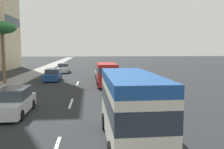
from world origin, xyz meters
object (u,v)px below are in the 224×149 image
at_px(car_second, 53,75).
at_px(palm_tree, 2,29).
at_px(car_lead, 102,73).
at_px(van_third, 107,73).
at_px(car_sixth, 14,102).
at_px(minibus_fifth, 130,105).
at_px(pedestrian_mid_block, 4,74).
at_px(car_fourth, 64,68).

height_order(car_second, palm_tree, palm_tree).
bearing_deg(car_lead, van_third, -178.55).
xyz_separation_m(car_lead, car_sixth, (-17.13, 6.63, -0.01)).
height_order(minibus_fifth, pedestrian_mid_block, minibus_fifth).
bearing_deg(minibus_fifth, car_sixth, 52.41).
height_order(car_lead, car_fourth, car_lead).
relative_size(car_sixth, pedestrian_mid_block, 2.47).
xyz_separation_m(car_fourth, pedestrian_mid_block, (-12.46, 5.76, 0.35)).
xyz_separation_m(car_sixth, pedestrian_mid_block, (13.58, 5.49, 0.34)).
xyz_separation_m(minibus_fifth, car_sixth, (5.10, 6.63, -0.89)).
bearing_deg(palm_tree, minibus_fifth, -146.57).
bearing_deg(van_third, palm_tree, 78.66).
bearing_deg(car_second, pedestrian_mid_block, -70.31).
relative_size(car_lead, car_second, 1.00).
height_order(car_second, pedestrian_mid_block, pedestrian_mid_block).
bearing_deg(car_lead, minibus_fifth, -179.99).
distance_m(car_second, minibus_fifth, 21.70).
relative_size(van_third, minibus_fifth, 0.80).
distance_m(minibus_fifth, palm_tree, 21.82).
distance_m(car_second, car_fourth, 10.49).
distance_m(minibus_fifth, car_sixth, 8.41).
bearing_deg(car_lead, car_second, 103.45).
bearing_deg(car_sixth, pedestrian_mid_block, -158.00).
relative_size(car_sixth, palm_tree, 0.61).
height_order(car_second, minibus_fifth, minibus_fifth).
bearing_deg(pedestrian_mid_block, minibus_fifth, -80.85).
bearing_deg(car_fourth, minibus_fifth, 11.54).
relative_size(car_second, pedestrian_mid_block, 2.43).
bearing_deg(car_sixth, car_lead, 158.86).
bearing_deg(palm_tree, car_fourth, -21.89).
relative_size(car_lead, van_third, 0.87).
bearing_deg(car_second, car_lead, 103.45).
xyz_separation_m(minibus_fifth, palm_tree, (17.77, 11.73, 4.79)).
bearing_deg(palm_tree, car_lead, -69.15).
height_order(minibus_fifth, car_sixth, minibus_fifth).
bearing_deg(car_second, car_fourth, 178.64).
distance_m(van_third, palm_tree, 13.13).
relative_size(car_fourth, car_sixth, 1.05).
relative_size(minibus_fifth, car_sixth, 1.41).
xyz_separation_m(van_third, car_fourth, (15.76, 6.53, -0.69)).
distance_m(car_second, van_third, 8.62).
height_order(car_lead, minibus_fifth, minibus_fifth).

